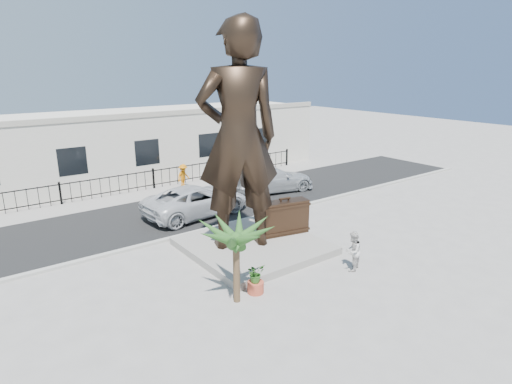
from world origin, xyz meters
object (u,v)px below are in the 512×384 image
suitcase (284,217)px  tourist (353,251)px  car_white (196,200)px  statue (238,138)px

suitcase → tourist: 3.80m
tourist → car_white: 9.17m
suitcase → tourist: bearing=-76.0°
tourist → car_white: car_white is taller
statue → suitcase: statue is taller
tourist → car_white: bearing=-104.6°
tourist → car_white: (-1.62, 9.02, 0.02)m
statue → car_white: (0.77, 5.03, -3.96)m
suitcase → tourist: size_ratio=1.39×
statue → car_white: 6.45m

